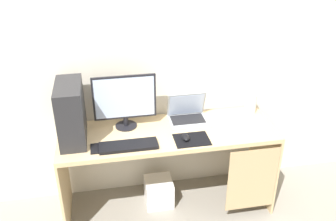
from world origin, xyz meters
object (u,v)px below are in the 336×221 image
Objects in this scene: cell_phone at (95,149)px; keyboard at (129,146)px; monitor at (125,101)px; subwoofer at (159,192)px; speaker at (251,103)px; laptop at (188,115)px; pc_tower at (71,113)px; mouse_left at (186,137)px.

keyboard is at bearing -4.00° from cell_phone.
cell_phone is at bearing -131.68° from monitor.
monitor is 1.14× the size of keyboard.
subwoofer is (0.48, 0.19, -0.62)m from cell_phone.
speaker is at bearing 9.33° from subwoofer.
subwoofer is (-0.26, -0.10, -0.67)m from laptop.
pc_tower is 1.43× the size of laptop.
keyboard is (0.39, -0.19, -0.21)m from pc_tower.
monitor is at bearing 14.61° from pc_tower.
cell_phone is at bearing -165.97° from speaker.
speaker is at bearing 17.80° from keyboard.
pc_tower reaches higher than keyboard.
keyboard reaches higher than subwoofer.
keyboard is at bearing -148.72° from laptop.
subwoofer is at bearing -158.59° from laptop.
mouse_left is at bearing -32.97° from monitor.
cell_phone is (-1.29, -0.32, -0.08)m from speaker.
laptop is 1.77× the size of speaker.
monitor reaches higher than cell_phone.
monitor reaches higher than laptop.
speaker is 1.11m from keyboard.
cell_phone is (0.15, -0.17, -0.22)m from pc_tower.
laptop is 0.80m from cell_phone.
cell_phone is (-0.74, -0.29, -0.04)m from laptop.
monitor is 1.55× the size of laptop.
cell_phone is (-0.66, -0.00, -0.02)m from mouse_left.
pc_tower is 1.05m from subwoofer.
monitor reaches higher than subwoofer.
laptop is at bearing 74.05° from mouse_left.
mouse_left is 0.42× the size of subwoofer.
monitor reaches higher than mouse_left.
pc_tower is 1.45m from speaker.
monitor is at bearing 147.03° from mouse_left.
subwoofer is (0.25, 0.21, -0.63)m from keyboard.
subwoofer is at bearing 21.47° from cell_phone.
pc_tower is 4.59× the size of mouse_left.
keyboard is 0.71m from subwoofer.
monitor is 2.09× the size of subwoofer.
pc_tower reaches higher than cell_phone.
subwoofer is at bearing -170.67° from speaker.
mouse_left is (0.42, 0.02, 0.01)m from keyboard.
mouse_left is (0.81, -0.17, -0.20)m from pc_tower.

